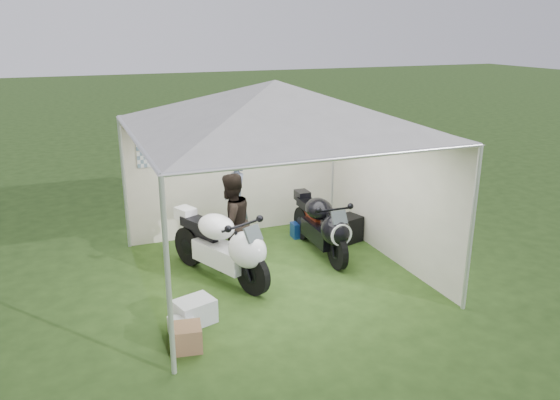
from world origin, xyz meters
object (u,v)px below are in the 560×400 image
Objects in this scene: canopy_tent at (274,110)px; crate_0 at (195,311)px; motorcycle_white at (224,245)px; person_dark_jacket at (231,223)px; motorcycle_black at (322,225)px; crate_2 at (182,327)px; paddock_stand at (301,229)px; crate_1 at (187,337)px; equipment_box at (347,229)px; person_blue_jacket at (236,202)px.

canopy_tent is 3.04m from crate_0.
person_dark_jacket is (0.22, 0.35, 0.20)m from motorcycle_white.
person_dark_jacket reaches higher than motorcycle_white.
canopy_tent reaches higher than motorcycle_black.
person_dark_jacket is at bearing 54.81° from crate_2.
paddock_stand is (0.02, 0.91, -0.41)m from motorcycle_black.
crate_2 is at bearing -133.56° from crate_0.
canopy_tent is 3.39m from crate_1.
canopy_tent is at bearing -158.64° from motorcycle_black.
crate_0 is (-3.23, -1.80, -0.07)m from equipment_box.
person_blue_jacket is at bearing 101.63° from canopy_tent.
paddock_stand is at bearing 10.65° from motorcycle_white.
canopy_tent is 2.29m from motorcycle_black.
canopy_tent is 2.99m from equipment_box.
paddock_stand is at bearing 90.00° from motorcycle_black.
equipment_box reaches higher than crate_2.
motorcycle_white is at bearing 60.06° from crate_1.
person_blue_jacket is 2.09m from equipment_box.
crate_0 reaches higher than crate_1.
motorcycle_black is 0.87m from equipment_box.
equipment_box is (1.95, -0.43, -0.61)m from person_blue_jacket.
crate_0 is at bearing -137.81° from paddock_stand.
person_dark_jacket is 4.64× the size of crate_1.
motorcycle_white reaches higher than crate_0.
person_blue_jacket is 3.45× the size of crate_0.
motorcycle_black is 2.91m from crate_0.
crate_2 is (-2.75, -1.63, -0.44)m from motorcycle_black.
motorcycle_black is 1.19× the size of person_blue_jacket.
crate_2 is at bearing -137.45° from paddock_stand.
person_blue_jacket is at bearing -176.92° from paddock_stand.
canopy_tent is 2.81× the size of motorcycle_white.
canopy_tent is 18.14× the size of crate_2.
crate_1 is at bearing 36.27° from person_dark_jacket.
crate_1 is at bearing -145.47° from equipment_box.
person_dark_jacket is 1.80m from crate_0.
motorcycle_black is 1.00m from paddock_stand.
crate_2 is at bearing -147.90° from motorcycle_black.
canopy_tent reaches higher than paddock_stand.
motorcycle_black is (1.81, 0.34, -0.04)m from motorcycle_white.
person_dark_jacket reaches higher than paddock_stand.
canopy_tent reaches higher than person_dark_jacket.
equipment_box is 3.70m from crate_0.
crate_2 is (-1.50, -2.47, -0.73)m from person_blue_jacket.
crate_2 is (-2.77, -2.54, -0.02)m from paddock_stand.
person_blue_jacket reaches higher than equipment_box.
crate_0 reaches higher than crate_2.
paddock_stand is 0.79× the size of equipment_box.
canopy_tent is 3.37× the size of person_blue_jacket.
crate_1 is (-1.75, -1.60, -2.42)m from canopy_tent.
crate_1 is (-0.22, -0.57, -0.01)m from crate_0.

